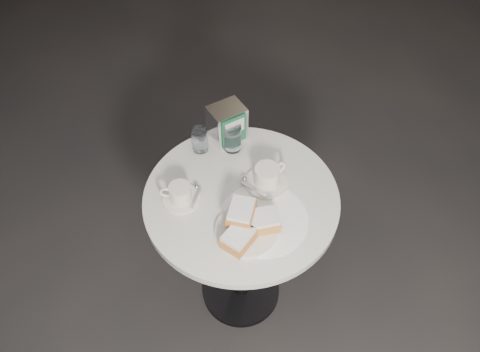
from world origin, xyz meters
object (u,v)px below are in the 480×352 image
object	(u,v)px
napkin_dispenser	(227,123)
cafe_table	(241,227)
water_glass_right	(232,138)
coffee_cup_right	(267,177)
beignet_plate	(247,226)
water_glass_left	(200,140)
coffee_cup_left	(180,194)

from	to	relation	value
napkin_dispenser	cafe_table	bearing A→B (deg)	-110.80
cafe_table	water_glass_right	size ratio (longest dim) A/B	6.76
coffee_cup_right	cafe_table	bearing A→B (deg)	174.11
cafe_table	beignet_plate	xyz separation A→B (m)	(-0.02, -0.16, 0.24)
cafe_table	beignet_plate	size ratio (longest dim) A/B	2.70
cafe_table	water_glass_left	world-z (taller)	water_glass_left
water_glass_left	cafe_table	bearing A→B (deg)	-68.66
coffee_cup_right	water_glass_left	xyz separation A→B (m)	(-0.20, 0.22, 0.01)
cafe_table	coffee_cup_left	bearing A→B (deg)	171.53
napkin_dispenser	coffee_cup_left	bearing A→B (deg)	-148.57
water_glass_right	napkin_dispenser	size ratio (longest dim) A/B	0.71
coffee_cup_right	water_glass_right	size ratio (longest dim) A/B	1.87
beignet_plate	cafe_table	bearing A→B (deg)	83.80
water_glass_left	coffee_cup_left	bearing A→B (deg)	-115.93
coffee_cup_left	coffee_cup_right	world-z (taller)	coffee_cup_right
cafe_table	coffee_cup_left	distance (m)	0.31
beignet_plate	napkin_dispenser	xyz separation A→B (m)	(0.03, 0.45, 0.04)
cafe_table	water_glass_left	size ratio (longest dim) A/B	7.55
water_glass_left	water_glass_right	size ratio (longest dim) A/B	0.89
cafe_table	napkin_dispenser	size ratio (longest dim) A/B	4.82
water_glass_left	coffee_cup_right	bearing A→B (deg)	-47.77
coffee_cup_left	water_glass_right	world-z (taller)	water_glass_right
beignet_plate	coffee_cup_right	xyz separation A→B (m)	(0.12, 0.19, -0.00)
water_glass_right	napkin_dispenser	distance (m)	0.06
water_glass_right	napkin_dispenser	world-z (taller)	napkin_dispenser
water_glass_left	napkin_dispenser	distance (m)	0.12
coffee_cup_left	coffee_cup_right	size ratio (longest dim) A/B	0.79
coffee_cup_right	water_glass_left	bearing A→B (deg)	108.22
coffee_cup_right	water_glass_left	distance (m)	0.30
beignet_plate	water_glass_right	size ratio (longest dim) A/B	2.50
coffee_cup_left	coffee_cup_right	bearing A→B (deg)	14.49
cafe_table	beignet_plate	distance (m)	0.28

